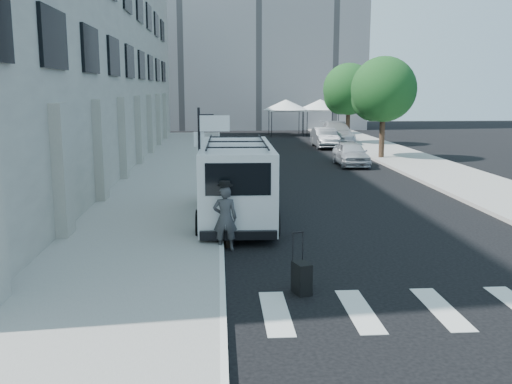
{
  "coord_description": "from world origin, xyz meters",
  "views": [
    {
      "loc": [
        -2.05,
        -13.14,
        4.19
      ],
      "look_at": [
        -1.01,
        2.64,
        1.3
      ],
      "focal_mm": 40.0,
      "sensor_mm": 36.0,
      "label": 1
    }
  ],
  "objects": [
    {
      "name": "briefcase",
      "position": [
        -1.9,
        1.72,
        0.17
      ],
      "size": [
        0.28,
        0.45,
        0.34
      ],
      "primitive_type": "cube",
      "rotation": [
        0.0,
        0.0,
        0.41
      ],
      "color": "black",
      "rests_on": "ground"
    },
    {
      "name": "sidewalk_right",
      "position": [
        9.0,
        20.0,
        0.07
      ],
      "size": [
        4.0,
        56.0,
        0.15
      ],
      "primitive_type": "cube",
      "color": "gray",
      "rests_on": "ground"
    },
    {
      "name": "tent_left",
      "position": [
        4.0,
        38.0,
        2.71
      ],
      "size": [
        4.0,
        4.0,
        3.2
      ],
      "color": "black",
      "rests_on": "ground"
    },
    {
      "name": "building_far",
      "position": [
        2.0,
        50.0,
        12.5
      ],
      "size": [
        22.0,
        12.0,
        25.0
      ],
      "primitive_type": "cube",
      "color": "slate",
      "rests_on": "ground"
    },
    {
      "name": "suitcase",
      "position": [
        -0.37,
        -2.0,
        0.34
      ],
      "size": [
        0.41,
        0.52,
        1.27
      ],
      "rotation": [
        0.0,
        0.0,
        0.31
      ],
      "color": "black",
      "rests_on": "ground"
    },
    {
      "name": "parked_car_c",
      "position": [
        6.8,
        29.34,
        0.84
      ],
      "size": [
        2.86,
        5.98,
        1.68
      ],
      "primitive_type": "imported",
      "rotation": [
        0.0,
        0.0,
        -0.09
      ],
      "color": "#AEB1B6",
      "rests_on": "ground"
    },
    {
      "name": "tree_near",
      "position": [
        7.5,
        20.15,
        3.97
      ],
      "size": [
        3.8,
        3.83,
        6.03
      ],
      "color": "black",
      "rests_on": "ground"
    },
    {
      "name": "businessman",
      "position": [
        -1.9,
        1.3,
        0.86
      ],
      "size": [
        0.63,
        0.42,
        1.72
      ],
      "primitive_type": "imported",
      "rotation": [
        0.0,
        0.0,
        3.13
      ],
      "color": "#3D3D40",
      "rests_on": "ground"
    },
    {
      "name": "sidewalk_left",
      "position": [
        -4.25,
        16.0,
        0.07
      ],
      "size": [
        4.5,
        48.0,
        0.15
      ],
      "primitive_type": "cube",
      "color": "gray",
      "rests_on": "ground"
    },
    {
      "name": "ground",
      "position": [
        0.0,
        0.0,
        0.0
      ],
      "size": [
        120.0,
        120.0,
        0.0
      ],
      "primitive_type": "plane",
      "color": "black",
      "rests_on": "ground"
    },
    {
      "name": "tent_right",
      "position": [
        7.2,
        38.5,
        2.71
      ],
      "size": [
        4.0,
        4.0,
        3.2
      ],
      "color": "black",
      "rests_on": "ground"
    },
    {
      "name": "parked_car_b",
      "position": [
        5.52,
        27.08,
        0.71
      ],
      "size": [
        1.53,
        4.31,
        1.42
      ],
      "primitive_type": "imported",
      "rotation": [
        0.0,
        0.0,
        -0.01
      ],
      "color": "#515458",
      "rests_on": "ground"
    },
    {
      "name": "cargo_van",
      "position": [
        -1.5,
        4.73,
        1.27
      ],
      "size": [
        2.43,
        6.64,
        2.47
      ],
      "rotation": [
        0.0,
        0.0,
        -0.02
      ],
      "color": "white",
      "rests_on": "ground"
    },
    {
      "name": "sign_pole",
      "position": [
        -2.36,
        3.2,
        2.65
      ],
      "size": [
        1.03,
        0.07,
        3.5
      ],
      "color": "black",
      "rests_on": "sidewalk_left"
    },
    {
      "name": "tree_far",
      "position": [
        7.5,
        29.15,
        3.97
      ],
      "size": [
        3.8,
        3.83,
        6.03
      ],
      "color": "black",
      "rests_on": "ground"
    },
    {
      "name": "building_left",
      "position": [
        -11.5,
        18.0,
        6.0
      ],
      "size": [
        10.0,
        44.0,
        12.0
      ],
      "primitive_type": "cube",
      "color": "gray",
      "rests_on": "ground"
    },
    {
      "name": "parked_car_a",
      "position": [
        5.19,
        17.49,
        0.66
      ],
      "size": [
        1.63,
        3.92,
        1.33
      ],
      "primitive_type": "imported",
      "rotation": [
        0.0,
        0.0,
        -0.02
      ],
      "color": "#B1B3B9",
      "rests_on": "ground"
    }
  ]
}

